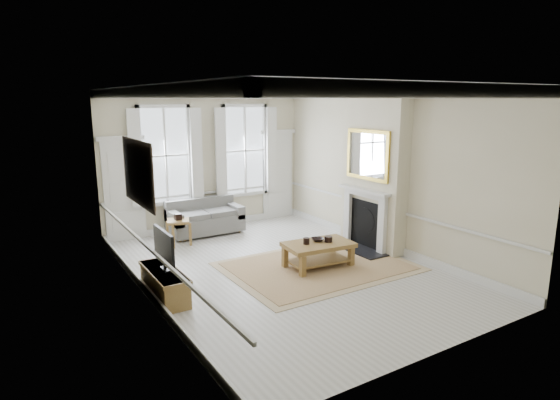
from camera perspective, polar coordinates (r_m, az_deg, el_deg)
floor at (r=9.07m, az=0.39°, el=-8.47°), size 7.20×7.20×0.00m
ceiling at (r=8.49m, az=0.43°, el=13.55°), size 7.20×7.20×0.00m
back_wall at (r=11.79m, az=-8.96°, el=4.74°), size 5.20×0.00×5.20m
left_wall at (r=7.58m, az=-16.47°, el=0.28°), size 0.00×7.20×7.20m
right_wall at (r=10.22m, az=12.88°, el=3.45°), size 0.00×7.20×7.20m
window_left at (r=11.35m, az=-13.80°, el=5.27°), size 1.26×0.20×2.20m
window_right at (r=12.16m, az=-4.32°, el=6.03°), size 1.26×0.20×2.20m
door_left at (r=11.21m, az=-18.48°, el=1.03°), size 0.90×0.08×2.30m
door_right at (r=12.76m, az=-0.29°, el=2.95°), size 0.90×0.08×2.30m
painting at (r=7.82m, az=-16.94°, el=3.21°), size 0.05×1.66×1.06m
chimney_breast at (r=10.24m, az=11.40°, el=3.54°), size 0.35×1.70×3.38m
hearth at (r=10.34m, az=9.27°, el=-5.84°), size 0.55×1.50×0.05m
fireplace at (r=10.28m, az=10.25°, el=-1.89°), size 0.21×1.45×1.33m
mirror at (r=10.05m, az=10.58°, el=5.42°), size 0.06×1.26×1.06m
sofa at (r=11.48m, az=-9.21°, el=-2.33°), size 1.75×0.85×0.84m
side_table at (r=10.66m, az=-12.29°, el=-2.94°), size 0.60×0.60×0.58m
rug at (r=9.23m, az=4.66°, el=-8.05°), size 3.50×2.60×0.02m
coffee_table at (r=9.10m, az=4.70°, el=-5.71°), size 1.38×0.89×0.49m
ceramic_pot_a at (r=8.96m, az=3.23°, el=-5.02°), size 0.12×0.12×0.12m
ceramic_pot_b at (r=9.14m, az=5.92°, el=-4.76°), size 0.15×0.15×0.11m
bowl at (r=9.17m, az=4.60°, el=-4.83°), size 0.31×0.31×0.06m
tv_stand at (r=8.01m, az=-13.88°, el=-9.91°), size 0.42×1.32×0.47m
tv at (r=7.80m, az=-13.96°, el=-5.59°), size 0.08×0.90×0.68m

